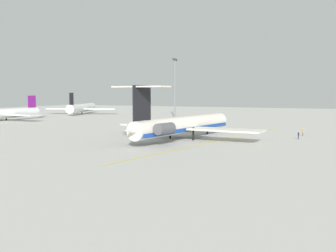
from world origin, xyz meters
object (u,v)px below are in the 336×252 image
ground_crew_portside (181,124)px  light_mast (175,85)px  main_jetliner (182,125)px  ground_crew_near_tail (298,134)px  airliner_far_right (83,108)px  ground_crew_near_nose (303,131)px  airliner_mid_right (4,113)px  safety_cone_nose (168,127)px

ground_crew_portside → light_mast: size_ratio=0.07×
main_jetliner → ground_crew_portside: main_jetliner is taller
ground_crew_near_tail → light_mast: size_ratio=0.07×
airliner_far_right → ground_crew_near_tail: (-63.54, -104.97, -1.88)m
ground_crew_near_nose → airliner_far_right: bearing=153.7°
ground_crew_near_tail → ground_crew_portside: 36.78m
airliner_mid_right → light_mast: (43.28, -49.88, 10.71)m
ground_crew_portside → light_mast: 50.22m
light_mast → safety_cone_nose: bearing=-159.7°
main_jetliner → ground_crew_portside: size_ratio=22.06×
ground_crew_portside → safety_cone_nose: (0.58, 4.44, -0.87)m
main_jetliner → airliner_far_right: main_jetliner is taller
main_jetliner → airliner_far_right: bearing=58.0°
ground_crew_near_nose → light_mast: light_mast is taller
ground_crew_near_tail → light_mast: bearing=-80.1°
airliner_far_right → safety_cone_nose: size_ratio=61.59×
ground_crew_near_nose → light_mast: 75.94m
airliner_far_right → light_mast: (-5.01, -50.54, 10.38)m
safety_cone_nose → light_mast: bearing=20.3°
ground_crew_portside → airliner_far_right: bearing=122.3°
main_jetliner → safety_cone_nose: 29.49m
ground_crew_portside → safety_cone_nose: bearing=149.6°
airliner_mid_right → main_jetliner: bearing=76.2°
main_jetliner → airliner_far_right: 109.94m
ground_crew_portside → airliner_mid_right: bearing=156.3°
main_jetliner → ground_crew_near_tail: bearing=-55.9°
main_jetliner → light_mast: bearing=34.3°
airliner_mid_right → ground_crew_near_nose: 104.98m
main_jetliner → airliner_far_right: (74.01, 81.29, -0.16)m
main_jetliner → airliner_mid_right: main_jetliner is taller
ground_crew_near_nose → ground_crew_portside: bearing=170.2°
main_jetliner → light_mast: light_mast is taller
airliner_far_right → safety_cone_nose: bearing=-143.9°
airliner_far_right → ground_crew_near_nose: (-56.13, -105.34, -1.87)m
main_jetliner → airliner_mid_right: (25.72, 80.64, -0.48)m
ground_crew_near_tail → safety_cone_nose: bearing=-54.4°
airliner_mid_right → ground_crew_near_tail: bearing=85.6°
ground_crew_portside → safety_cone_nose: ground_crew_portside is taller
airliner_mid_right → ground_crew_near_tail: 105.44m
light_mast → ground_crew_near_nose: bearing=-133.0°
ground_crew_near_tail → airliner_mid_right: bearing=-41.3°
ground_crew_near_tail → airliner_far_right: bearing=-64.2°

